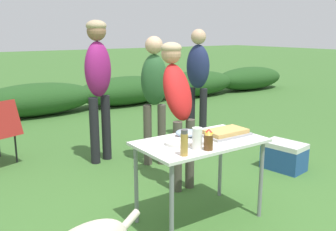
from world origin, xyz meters
TOP-DOWN VIEW (x-y plane):
  - ground_plane at (0.00, 0.00)m, footprint 60.00×60.00m
  - shrub_hedge at (-0.00, 5.12)m, footprint 14.40×0.90m
  - folding_table at (0.00, 0.00)m, footprint 1.10×0.64m
  - food_tray at (0.29, -0.01)m, footprint 0.43×0.26m
  - plate_stack at (-0.22, 0.02)m, footprint 0.24×0.24m
  - mixing_bowl at (-0.02, 0.17)m, footprint 0.19×0.19m
  - paper_cup_stack at (-0.18, -0.17)m, footprint 0.08×0.08m
  - mustard_bottle at (-0.02, -0.13)m, footprint 0.07×0.07m
  - spice_jar at (-0.35, -0.24)m, footprint 0.06×0.06m
  - beer_bottle at (-0.11, -0.24)m, footprint 0.07×0.07m
  - standing_person_in_navy_coat at (0.28, 0.72)m, footprint 0.31×0.44m
  - standing_person_in_red_jacket at (0.44, 1.44)m, footprint 0.39×0.35m
  - standing_person_in_gray_fleece at (1.57, 1.99)m, footprint 0.40×0.44m
  - standing_person_with_beanie at (-0.07, 1.93)m, footprint 0.43×0.37m
  - cooler_box at (1.64, 0.39)m, footprint 0.39×0.53m

SIDE VIEW (x-z plane):
  - ground_plane at x=0.00m, z-range 0.00..0.00m
  - cooler_box at x=1.64m, z-range 0.00..0.34m
  - shrub_hedge at x=0.00m, z-range 0.00..0.65m
  - folding_table at x=0.00m, z-range 0.29..1.03m
  - plate_stack at x=-0.22m, z-range 0.74..0.77m
  - food_tray at x=0.29m, z-range 0.74..0.79m
  - mixing_bowl at x=-0.02m, z-range 0.74..0.80m
  - mustard_bottle at x=-0.02m, z-range 0.74..0.87m
  - beer_bottle at x=-0.11m, z-range 0.74..0.89m
  - paper_cup_stack at x=-0.18m, z-range 0.74..0.92m
  - spice_jar at x=-0.35m, z-range 0.74..0.94m
  - standing_person_in_red_jacket at x=0.44m, z-range 0.18..1.78m
  - standing_person_in_navy_coat at x=0.28m, z-range 0.22..1.77m
  - standing_person_in_gray_fleece at x=1.57m, z-range 0.18..1.87m
  - standing_person_with_beanie at x=-0.07m, z-range 0.23..2.02m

